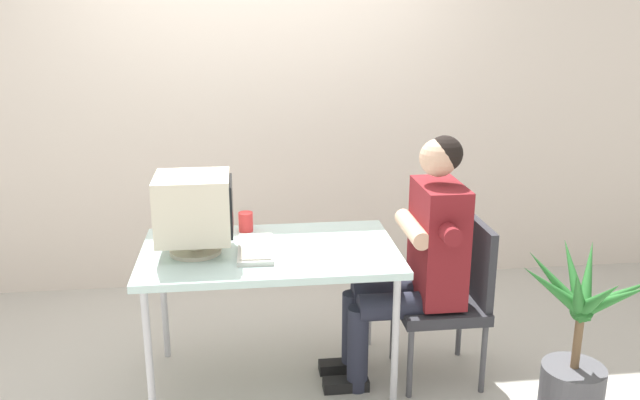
{
  "coord_description": "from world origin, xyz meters",
  "views": [
    {
      "loc": [
        -0.13,
        -3.17,
        1.96
      ],
      "look_at": [
        0.26,
        0.0,
        1.01
      ],
      "focal_mm": 37.4,
      "sensor_mm": 36.0,
      "label": 1
    }
  ],
  "objects_px": {
    "desk": "(270,259)",
    "crt_monitor": "(194,209)",
    "potted_plant": "(577,350)",
    "person_seated": "(419,254)",
    "keyboard": "(256,249)",
    "office_chair": "(451,293)",
    "desk_mug": "(246,222)"
  },
  "relations": [
    {
      "from": "crt_monitor",
      "to": "person_seated",
      "type": "bearing_deg",
      "value": -1.91
    },
    {
      "from": "desk",
      "to": "potted_plant",
      "type": "xyz_separation_m",
      "value": [
        1.42,
        -0.52,
        -0.32
      ]
    },
    {
      "from": "office_chair",
      "to": "person_seated",
      "type": "relative_size",
      "value": 0.65
    },
    {
      "from": "person_seated",
      "to": "potted_plant",
      "type": "distance_m",
      "value": 0.87
    },
    {
      "from": "office_chair",
      "to": "person_seated",
      "type": "xyz_separation_m",
      "value": [
        -0.19,
        0.0,
        0.23
      ]
    },
    {
      "from": "keyboard",
      "to": "person_seated",
      "type": "xyz_separation_m",
      "value": [
        0.84,
        -0.02,
        -0.06
      ]
    },
    {
      "from": "desk",
      "to": "office_chair",
      "type": "relative_size",
      "value": 1.49
    },
    {
      "from": "person_seated",
      "to": "desk_mug",
      "type": "bearing_deg",
      "value": 158.78
    },
    {
      "from": "potted_plant",
      "to": "desk_mug",
      "type": "height_order",
      "value": "potted_plant"
    },
    {
      "from": "desk_mug",
      "to": "desk",
      "type": "bearing_deg",
      "value": -68.8
    },
    {
      "from": "desk",
      "to": "desk_mug",
      "type": "xyz_separation_m",
      "value": [
        -0.11,
        0.3,
        0.11
      ]
    },
    {
      "from": "keyboard",
      "to": "person_seated",
      "type": "bearing_deg",
      "value": -1.32
    },
    {
      "from": "crt_monitor",
      "to": "potted_plant",
      "type": "height_order",
      "value": "crt_monitor"
    },
    {
      "from": "office_chair",
      "to": "crt_monitor",
      "type": "bearing_deg",
      "value": 178.36
    },
    {
      "from": "desk",
      "to": "office_chair",
      "type": "bearing_deg",
      "value": -2.76
    },
    {
      "from": "person_seated",
      "to": "potted_plant",
      "type": "xyz_separation_m",
      "value": [
        0.65,
        -0.48,
        -0.33
      ]
    },
    {
      "from": "potted_plant",
      "to": "desk_mug",
      "type": "xyz_separation_m",
      "value": [
        -1.53,
        0.82,
        0.43
      ]
    },
    {
      "from": "potted_plant",
      "to": "desk_mug",
      "type": "distance_m",
      "value": 1.79
    },
    {
      "from": "office_chair",
      "to": "desk",
      "type": "bearing_deg",
      "value": 177.24
    },
    {
      "from": "person_seated",
      "to": "desk",
      "type": "bearing_deg",
      "value": 176.57
    },
    {
      "from": "desk",
      "to": "crt_monitor",
      "type": "xyz_separation_m",
      "value": [
        -0.37,
        -0.01,
        0.28
      ]
    },
    {
      "from": "crt_monitor",
      "to": "person_seated",
      "type": "relative_size",
      "value": 0.3
    },
    {
      "from": "keyboard",
      "to": "desk_mug",
      "type": "relative_size",
      "value": 3.9
    },
    {
      "from": "crt_monitor",
      "to": "keyboard",
      "type": "xyz_separation_m",
      "value": [
        0.29,
        -0.02,
        -0.21
      ]
    },
    {
      "from": "crt_monitor",
      "to": "keyboard",
      "type": "bearing_deg",
      "value": -3.59
    },
    {
      "from": "office_chair",
      "to": "desk_mug",
      "type": "xyz_separation_m",
      "value": [
        -1.07,
        0.34,
        0.33
      ]
    },
    {
      "from": "keyboard",
      "to": "office_chair",
      "type": "height_order",
      "value": "office_chair"
    },
    {
      "from": "desk",
      "to": "office_chair",
      "type": "height_order",
      "value": "office_chair"
    },
    {
      "from": "desk_mug",
      "to": "office_chair",
      "type": "bearing_deg",
      "value": -17.74
    },
    {
      "from": "crt_monitor",
      "to": "keyboard",
      "type": "height_order",
      "value": "crt_monitor"
    },
    {
      "from": "office_chair",
      "to": "keyboard",
      "type": "bearing_deg",
      "value": 178.92
    },
    {
      "from": "desk",
      "to": "crt_monitor",
      "type": "distance_m",
      "value": 0.46
    }
  ]
}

